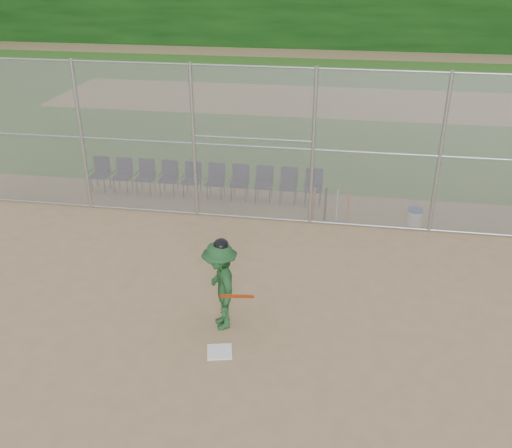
% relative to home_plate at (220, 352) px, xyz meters
% --- Properties ---
extents(ground, '(100.00, 100.00, 0.00)m').
position_rel_home_plate_xyz_m(ground, '(0.16, 0.49, -0.01)').
color(ground, tan).
rests_on(ground, ground).
extents(grass_strip, '(100.00, 100.00, 0.00)m').
position_rel_home_plate_xyz_m(grass_strip, '(0.16, 18.49, -0.00)').
color(grass_strip, '#2F611D').
rests_on(grass_strip, ground).
extents(dirt_patch_far, '(24.00, 24.00, 0.00)m').
position_rel_home_plate_xyz_m(dirt_patch_far, '(0.16, 18.49, -0.00)').
color(dirt_patch_far, tan).
rests_on(dirt_patch_far, ground).
extents(backstop_fence, '(16.09, 0.09, 4.00)m').
position_rel_home_plate_xyz_m(backstop_fence, '(0.16, 5.49, 2.06)').
color(backstop_fence, gray).
rests_on(backstop_fence, ground).
extents(home_plate, '(0.53, 0.53, 0.02)m').
position_rel_home_plate_xyz_m(home_plate, '(0.00, 0.00, 0.00)').
color(home_plate, white).
rests_on(home_plate, ground).
extents(batter_at_plate, '(1.18, 1.39, 1.84)m').
position_rel_home_plate_xyz_m(batter_at_plate, '(-0.14, 0.79, 0.88)').
color(batter_at_plate, '#1D4A24').
rests_on(batter_at_plate, ground).
extents(water_cooler, '(0.38, 0.38, 0.48)m').
position_rel_home_plate_xyz_m(water_cooler, '(3.82, 5.76, 0.23)').
color(water_cooler, white).
rests_on(water_cooler, ground).
extents(spare_bats, '(0.96, 0.33, 0.84)m').
position_rel_home_plate_xyz_m(spare_bats, '(1.69, 5.81, 0.41)').
color(spare_bats, '#D84C14').
rests_on(spare_bats, ground).
extents(chair_0, '(0.54, 0.52, 0.96)m').
position_rel_home_plate_xyz_m(chair_0, '(-5.07, 6.74, 0.47)').
color(chair_0, '#12103B').
rests_on(chair_0, ground).
extents(chair_1, '(0.54, 0.52, 0.96)m').
position_rel_home_plate_xyz_m(chair_1, '(-4.38, 6.74, 0.47)').
color(chair_1, '#12103B').
rests_on(chair_1, ground).
extents(chair_2, '(0.54, 0.52, 0.96)m').
position_rel_home_plate_xyz_m(chair_2, '(-3.69, 6.74, 0.47)').
color(chair_2, '#12103B').
rests_on(chair_2, ground).
extents(chair_3, '(0.54, 0.52, 0.96)m').
position_rel_home_plate_xyz_m(chair_3, '(-3.00, 6.74, 0.47)').
color(chair_3, '#12103B').
rests_on(chair_3, ground).
extents(chair_4, '(0.54, 0.52, 0.96)m').
position_rel_home_plate_xyz_m(chair_4, '(-2.31, 6.74, 0.47)').
color(chair_4, '#12103B').
rests_on(chair_4, ground).
extents(chair_5, '(0.54, 0.52, 0.96)m').
position_rel_home_plate_xyz_m(chair_5, '(-1.61, 6.74, 0.47)').
color(chair_5, '#12103B').
rests_on(chair_5, ground).
extents(chair_6, '(0.54, 0.52, 0.96)m').
position_rel_home_plate_xyz_m(chair_6, '(-0.92, 6.74, 0.47)').
color(chair_6, '#12103B').
rests_on(chair_6, ground).
extents(chair_7, '(0.54, 0.52, 0.96)m').
position_rel_home_plate_xyz_m(chair_7, '(-0.23, 6.74, 0.47)').
color(chair_7, '#12103B').
rests_on(chair_7, ground).
extents(chair_8, '(0.54, 0.52, 0.96)m').
position_rel_home_plate_xyz_m(chair_8, '(0.46, 6.74, 0.47)').
color(chair_8, '#12103B').
rests_on(chair_8, ground).
extents(chair_9, '(0.54, 0.52, 0.96)m').
position_rel_home_plate_xyz_m(chair_9, '(1.15, 6.74, 0.47)').
color(chair_9, '#12103B').
rests_on(chair_9, ground).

